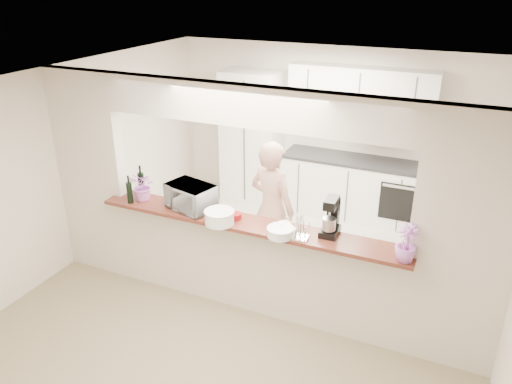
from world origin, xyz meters
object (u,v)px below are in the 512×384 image
Objects in this scene: person at (272,209)px; toaster_oven at (190,197)px; refrigerator at (469,183)px; stand_mixer at (331,218)px.

toaster_oven is at bearing 67.04° from person.
person is at bearing -138.96° from refrigerator.
refrigerator is at bearing 65.11° from stand_mixer.
stand_mixer is at bearing -114.89° from refrigerator.
toaster_oven is at bearing -135.98° from refrigerator.
toaster_oven is 1.31× the size of stand_mixer.
stand_mixer is at bearing 17.06° from toaster_oven.
toaster_oven is 0.30× the size of person.
toaster_oven is 1.55m from stand_mixer.
refrigerator is 1.00× the size of person.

